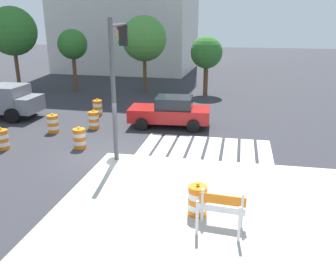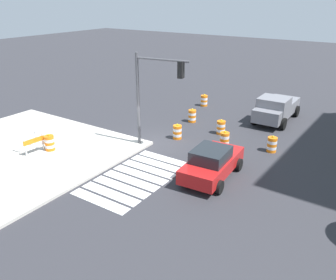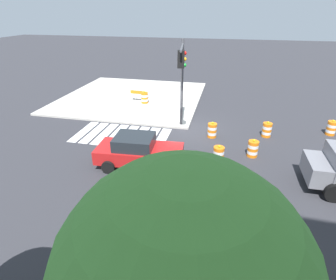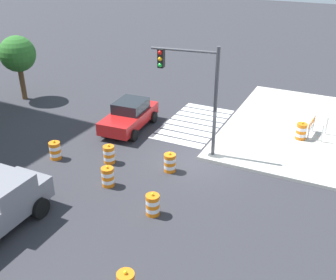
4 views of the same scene
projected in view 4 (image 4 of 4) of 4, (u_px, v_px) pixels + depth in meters
The scene contains 13 objects.
ground_plane at pixel (197, 159), 20.21m from camera, with size 120.00×120.00×0.00m, color #2D2D33.
sidewalk_corner at pixel (335, 134), 22.69m from camera, with size 12.00×12.00×0.15m, color #BCB7AD.
crosswalk_stripes at pixel (194, 123), 24.12m from camera, with size 5.85×3.20×0.02m.
sports_car at pixel (130, 115), 23.20m from camera, with size 4.41×2.35×1.63m.
traffic_barrel_crosswalk_end at pixel (108, 177), 17.89m from camera, with size 0.56×0.56×1.02m.
traffic_barrel_median_near at pixel (109, 154), 19.74m from camera, with size 0.56×0.56×1.02m.
traffic_barrel_median_far at pixel (153, 205), 16.00m from camera, with size 0.56×0.56×1.02m.
traffic_barrel_far_curb at pixel (170, 163), 19.00m from camera, with size 0.56×0.56×1.02m.
traffic_barrel_lane_center at pixel (55, 150), 20.10m from camera, with size 0.56×0.56×1.02m.
traffic_barrel_on_sidewalk at pixel (301, 131), 21.76m from camera, with size 0.56×0.56×1.02m.
construction_barricade at pixel (314, 126), 22.06m from camera, with size 1.30×0.89×1.00m.
traffic_light_pole at pixel (193, 81), 19.00m from camera, with size 0.76×3.27×5.50m.
street_tree_streetside_mid at pixel (18, 54), 26.49m from camera, with size 2.38×2.38×4.34m.
Camera 4 is at (-16.51, -6.29, 9.96)m, focal length 42.88 mm.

